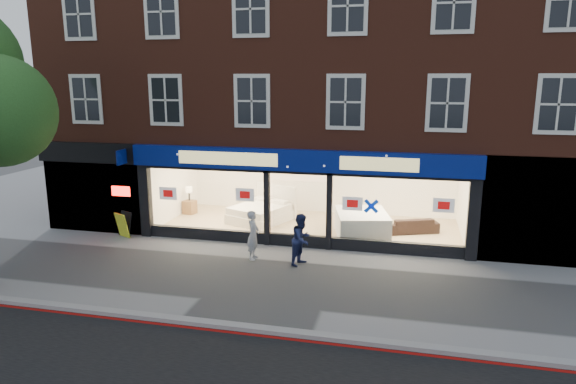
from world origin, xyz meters
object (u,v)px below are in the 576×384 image
(mattress_stack, at_px, (362,224))
(pedestrian_blue, at_px, (302,239))
(pedestrian_grey, at_px, (253,235))
(display_bed, at_px, (262,212))
(sofa, at_px, (411,225))
(a_board, at_px, (124,225))

(mattress_stack, xyz_separation_m, pedestrian_blue, (-1.53, -2.97, 0.26))
(mattress_stack, relative_size, pedestrian_grey, 1.61)
(display_bed, xyz_separation_m, sofa, (5.65, -0.24, -0.08))
(display_bed, height_order, sofa, display_bed)
(a_board, bearing_deg, sofa, 39.25)
(mattress_stack, bearing_deg, a_board, -168.12)
(display_bed, bearing_deg, sofa, 19.69)
(a_board, bearing_deg, display_bed, 57.95)
(display_bed, bearing_deg, a_board, -124.77)
(sofa, relative_size, pedestrian_grey, 1.21)
(sofa, height_order, pedestrian_blue, pedestrian_blue)
(sofa, distance_m, a_board, 10.25)
(a_board, bearing_deg, pedestrian_grey, 12.59)
(sofa, bearing_deg, display_bed, -24.08)
(a_board, bearing_deg, pedestrian_blue, 14.29)
(display_bed, distance_m, mattress_stack, 4.09)
(display_bed, distance_m, pedestrian_blue, 4.72)
(display_bed, height_order, mattress_stack, display_bed)
(a_board, height_order, pedestrian_grey, pedestrian_grey)
(mattress_stack, height_order, a_board, mattress_stack)
(display_bed, xyz_separation_m, mattress_stack, (3.95, -1.06, 0.08))
(mattress_stack, relative_size, sofa, 1.33)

